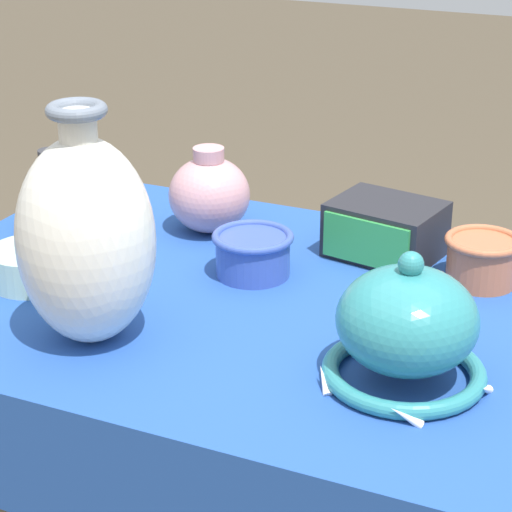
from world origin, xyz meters
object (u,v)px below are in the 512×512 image
object	(u,v)px
cup_wide_cobalt	(253,252)
jar_round_charcoal	(53,194)
mosaic_tile_box	(385,229)
vase_dome_bell	(406,330)
vase_tall_bulbous	(86,239)
jar_round_rose	(209,194)
pot_squat_celadon	(33,266)
cup_wide_terracotta	(482,258)

from	to	relation	value
cup_wide_cobalt	jar_round_charcoal	bearing A→B (deg)	174.96
mosaic_tile_box	cup_wide_cobalt	size ratio (longest dim) A/B	1.49
vase_dome_bell	vase_tall_bulbous	bearing A→B (deg)	-171.12
jar_round_rose	vase_tall_bulbous	bearing A→B (deg)	-86.00
vase_tall_bulbous	jar_round_charcoal	distance (m)	0.42
pot_squat_celadon	jar_round_charcoal	size ratio (longest dim) A/B	0.93
vase_tall_bulbous	jar_round_charcoal	xyz separation A→B (m)	(-0.28, 0.31, -0.08)
vase_tall_bulbous	pot_squat_celadon	size ratio (longest dim) A/B	2.48
vase_dome_bell	pot_squat_celadon	size ratio (longest dim) A/B	1.68
jar_round_charcoal	jar_round_rose	bearing A→B (deg)	22.56
vase_tall_bulbous	cup_wide_terracotta	xyz separation A→B (m)	(0.44, 0.39, -0.10)
jar_round_charcoal	mosaic_tile_box	bearing A→B (deg)	12.47
vase_dome_bell	cup_wide_cobalt	world-z (taller)	vase_dome_bell
cup_wide_terracotta	cup_wide_cobalt	bearing A→B (deg)	-160.65
vase_dome_bell	cup_wide_cobalt	distance (m)	0.37
vase_dome_bell	cup_wide_cobalt	bearing A→B (deg)	145.20
vase_tall_bulbous	vase_dome_bell	xyz separation A→B (m)	(0.42, 0.07, -0.08)
vase_dome_bell	cup_wide_cobalt	xyz separation A→B (m)	(-0.30, 0.21, -0.03)
vase_tall_bulbous	mosaic_tile_box	bearing A→B (deg)	57.44
cup_wide_cobalt	jar_round_rose	bearing A→B (deg)	136.25
vase_dome_bell	jar_round_charcoal	xyz separation A→B (m)	(-0.69, 0.25, -0.01)
vase_dome_bell	jar_round_rose	bearing A→B (deg)	142.08
mosaic_tile_box	vase_dome_bell	bearing A→B (deg)	-58.84
vase_tall_bulbous	cup_wide_cobalt	world-z (taller)	vase_tall_bulbous
pot_squat_celadon	jar_round_charcoal	bearing A→B (deg)	116.18
cup_wide_terracotta	cup_wide_cobalt	distance (m)	0.35
jar_round_rose	pot_squat_celadon	xyz separation A→B (m)	(-0.15, -0.30, -0.04)
mosaic_tile_box	cup_wide_terracotta	world-z (taller)	mosaic_tile_box
jar_round_rose	mosaic_tile_box	bearing A→B (deg)	3.68
vase_tall_bulbous	mosaic_tile_box	distance (m)	0.52
cup_wide_terracotta	vase_tall_bulbous	bearing A→B (deg)	-138.45
vase_dome_bell	pot_squat_celadon	world-z (taller)	vase_dome_bell
jar_round_rose	jar_round_charcoal	world-z (taller)	jar_round_rose
mosaic_tile_box	jar_round_charcoal	size ratio (longest dim) A/B	1.33
vase_dome_bell	mosaic_tile_box	distance (m)	0.40
vase_tall_bulbous	cup_wide_terracotta	world-z (taller)	vase_tall_bulbous
vase_tall_bulbous	vase_dome_bell	bearing A→B (deg)	8.88
pot_squat_celadon	cup_wide_cobalt	world-z (taller)	cup_wide_cobalt
vase_tall_bulbous	vase_dome_bell	distance (m)	0.43
cup_wide_cobalt	cup_wide_terracotta	bearing A→B (deg)	19.35
pot_squat_celadon	jar_round_charcoal	distance (m)	0.22
pot_squat_celadon	cup_wide_cobalt	distance (m)	0.34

